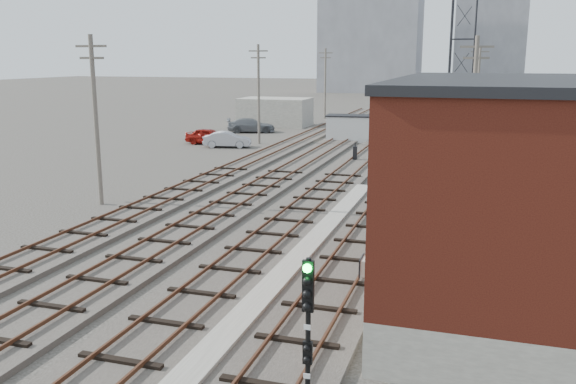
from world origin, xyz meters
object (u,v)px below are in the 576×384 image
at_px(site_trailer, 358,128).
at_px(car_red, 209,136).
at_px(car_grey, 251,125).
at_px(car_silver, 227,140).
at_px(switch_stand, 355,153).
at_px(signal_mast, 308,330).

distance_m(site_trailer, car_red, 14.08).
bearing_deg(car_grey, car_red, 157.77).
bearing_deg(car_red, car_silver, -114.71).
bearing_deg(car_silver, switch_stand, -123.89).
xyz_separation_m(switch_stand, car_red, (-14.76, 5.56, 0.07)).
relative_size(car_red, car_silver, 1.04).
relative_size(signal_mast, car_silver, 0.90).
relative_size(car_red, car_grey, 0.85).
relative_size(signal_mast, car_red, 0.87).
height_order(signal_mast, car_silver, signal_mast).
height_order(car_red, car_grey, car_grey).
xyz_separation_m(switch_stand, car_silver, (-12.40, 4.30, 0.02)).
bearing_deg(car_silver, signal_mast, -169.37).
bearing_deg(switch_stand, car_grey, 121.34).
distance_m(switch_stand, site_trailer, 11.89).
height_order(site_trailer, car_red, site_trailer).
relative_size(signal_mast, switch_stand, 2.65).
xyz_separation_m(car_silver, car_grey, (-1.96, 11.06, 0.05)).
distance_m(signal_mast, site_trailer, 46.29).
xyz_separation_m(switch_stand, car_grey, (-14.35, 15.37, 0.07)).
bearing_deg(signal_mast, car_silver, 115.38).
height_order(switch_stand, car_red, switch_stand).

